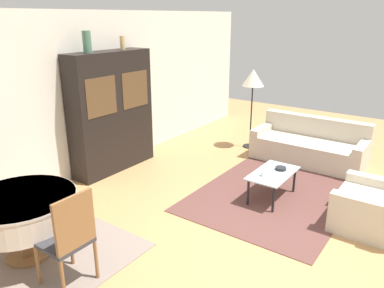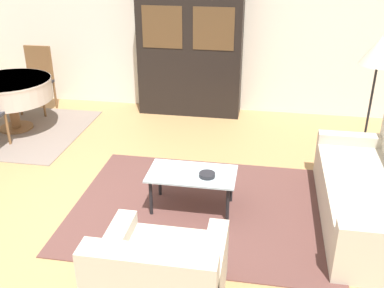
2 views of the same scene
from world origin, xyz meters
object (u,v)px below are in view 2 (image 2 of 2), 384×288
armchair (160,280)px  display_cabinet (190,49)px  couch (375,197)px  coffee_table (192,177)px  dining_chair_far (37,76)px  floor_lamp (379,55)px  cup (174,165)px  bowl (207,175)px  dining_table (10,90)px

armchair → display_cabinet: (-0.52, 4.24, 0.74)m
couch → coffee_table: bearing=92.1°
display_cabinet → couch: bearing=-49.4°
dining_chair_far → floor_lamp: bearing=167.0°
couch → floor_lamp: floor_lamp is taller
armchair → cup: 1.52m
coffee_table → bowl: (0.16, -0.05, 0.07)m
armchair → dining_chair_far: dining_chair_far is taller
coffee_table → dining_chair_far: (-2.94, 2.47, 0.21)m
armchair → dining_table: 4.28m
armchair → dining_chair_far: size_ratio=0.91×
coffee_table → dining_table: 3.38m
floor_lamp → cup: bearing=-148.7°
armchair → coffee_table: bearing=90.1°
armchair → floor_lamp: floor_lamp is taller
couch → dining_chair_far: 5.35m
cup → dining_table: bearing=149.9°
dining_chair_far → bowl: bearing=140.9°
couch → armchair: couch is taller
dining_table → cup: dining_table is taller
dining_table → coffee_table: bearing=-29.3°
armchair → bowl: bearing=83.5°
dining_chair_far → cup: 3.66m
armchair → floor_lamp: 3.56m
cup → dining_chair_far: bearing=138.7°
dining_chair_far → bowl: (3.11, -2.52, -0.14)m
cup → couch: bearing=0.2°
coffee_table → floor_lamp: floor_lamp is taller
coffee_table → floor_lamp: 2.56m
display_cabinet → armchair: bearing=-83.0°
floor_lamp → couch: bearing=-94.2°
armchair → cup: armchair is taller
coffee_table → dining_chair_far: size_ratio=0.88×
display_cabinet → floor_lamp: 2.86m
cup → floor_lamp: bearing=31.3°
couch → bowl: (-1.66, -0.12, 0.15)m
dining_table → bowl: 3.55m
dining_table → dining_chair_far: bearing=90.0°
armchair → dining_table: bearing=133.6°
display_cabinet → dining_chair_far: 2.49m
display_cabinet → dining_chair_far: (-2.43, -0.33, -0.45)m
armchair → display_cabinet: size_ratio=0.45×
floor_lamp → dining_chair_far: bearing=167.0°
bowl → floor_lamp: bearing=38.5°
bowl → dining_table: bearing=151.3°
armchair → cup: bearing=97.7°
floor_lamp → bowl: bearing=-141.5°
couch → dining_table: (-4.77, 1.59, 0.32)m
dining_chair_far → dining_table: bearing=90.0°
bowl → display_cabinet: bearing=103.4°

